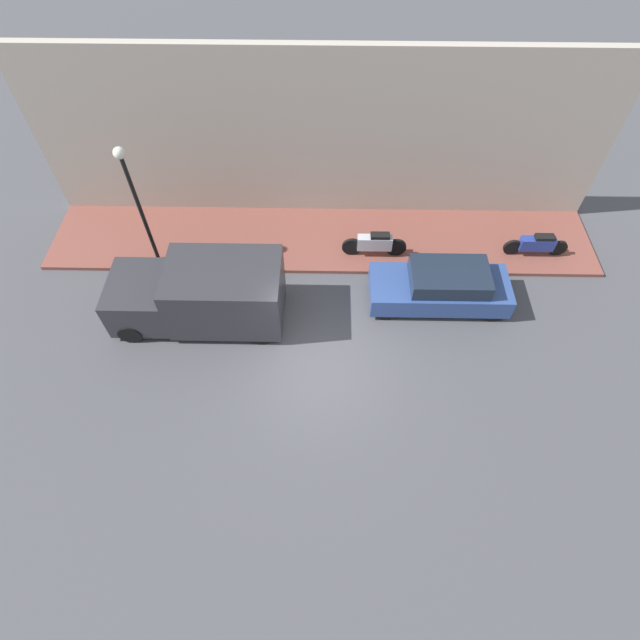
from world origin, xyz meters
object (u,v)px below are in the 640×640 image
Objects in this scene: scooter_silver at (375,244)px; streetlamp at (133,191)px; parked_car at (441,287)px; delivery_van at (200,294)px; motorcycle_blue at (537,244)px.

scooter_silver is 0.50× the size of streetlamp.
streetlamp is at bearing 80.42° from parked_car.
delivery_van reaches higher than parked_car.
motorcycle_blue is (2.66, -10.42, -0.46)m from delivery_van.
scooter_silver is at bearing -63.68° from delivery_van.
parked_car is 7.10m from delivery_van.
parked_car reaches higher than motorcycle_blue.
streetlamp is (2.22, 1.90, 1.86)m from delivery_van.
parked_car is at bearing -84.26° from delivery_van.
delivery_van is 3.46m from streetlamp.
streetlamp is at bearing 92.05° from motorcycle_blue.
delivery_van is at bearing 95.74° from parked_car.
scooter_silver is (1.85, 1.89, -0.05)m from parked_car.
streetlamp is at bearing 40.52° from delivery_van.
scooter_silver is 7.43m from streetlamp.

